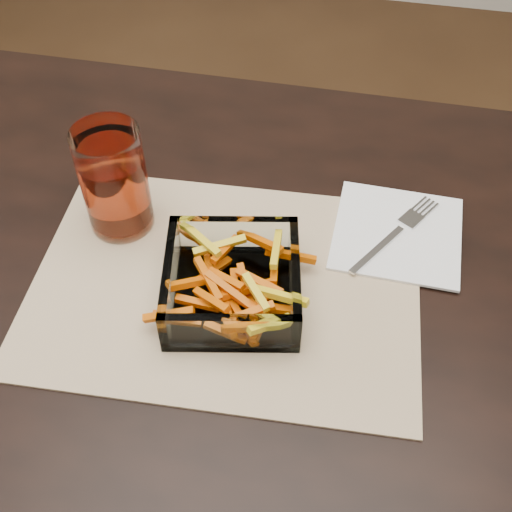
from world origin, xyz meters
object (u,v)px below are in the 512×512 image
Objects in this scene: dining_table at (230,351)px; tumbler at (115,184)px; glass_bowl at (232,285)px; fork at (397,232)px.

tumbler is (-0.16, 0.11, 0.16)m from dining_table.
dining_table is 0.12m from glass_bowl.
tumbler reaches higher than glass_bowl.
tumbler is at bearing 151.28° from glass_bowl.
dining_table is at bearing -32.93° from tumbler.
dining_table is at bearing -107.91° from fork.
glass_bowl is 1.15× the size of fork.
glass_bowl is 0.19m from tumbler.
glass_bowl is at bearing 79.43° from dining_table.
glass_bowl is 0.23m from fork.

